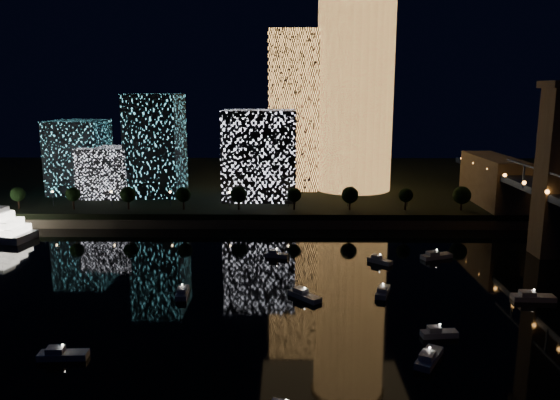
% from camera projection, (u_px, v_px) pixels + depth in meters
% --- Properties ---
extents(ground, '(520.00, 520.00, 0.00)m').
position_uv_depth(ground, '(348.00, 327.00, 111.48)').
color(ground, black).
rests_on(ground, ground).
extents(far_bank, '(420.00, 160.00, 5.00)m').
position_uv_depth(far_bank, '(313.00, 183.00, 267.78)').
color(far_bank, black).
rests_on(far_bank, ground).
extents(seawall, '(420.00, 6.00, 3.00)m').
position_uv_depth(seawall, '(323.00, 223.00, 191.54)').
color(seawall, '#6B5E4C').
rests_on(seawall, ground).
extents(tower_cylindrical, '(34.00, 34.00, 87.43)m').
position_uv_depth(tower_cylindrical, '(355.00, 87.00, 229.62)').
color(tower_cylindrical, '#FFA951').
rests_on(tower_cylindrical, far_bank).
extents(tower_rectangular, '(21.04, 21.04, 66.95)m').
position_uv_depth(tower_rectangular, '(293.00, 111.00, 234.74)').
color(tower_rectangular, '#FFA951').
rests_on(tower_rectangular, far_bank).
extents(midrise_blocks, '(101.22, 35.73, 40.97)m').
position_uv_depth(midrise_blocks, '(168.00, 153.00, 221.75)').
color(midrise_blocks, white).
rests_on(midrise_blocks, far_bank).
extents(motorboats, '(106.31, 83.00, 2.78)m').
position_uv_depth(motorboats, '(350.00, 301.00, 122.96)').
color(motorboats, silver).
rests_on(motorboats, ground).
extents(esplanade_trees, '(165.86, 6.45, 8.72)m').
position_uv_depth(esplanade_trees, '(257.00, 195.00, 195.93)').
color(esplanade_trees, black).
rests_on(esplanade_trees, far_bank).
extents(street_lamps, '(132.70, 0.70, 5.65)m').
position_uv_depth(street_lamps, '(229.00, 196.00, 202.23)').
color(street_lamps, black).
rests_on(street_lamps, far_bank).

